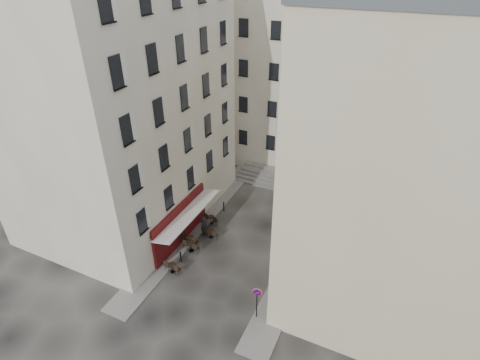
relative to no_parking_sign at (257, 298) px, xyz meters
The scene contains 18 objects.
ground 5.29m from the no_parking_sign, 138.76° to the left, with size 90.00×90.00×0.00m, color black.
sidewalk_left 11.13m from the no_parking_sign, 138.54° to the left, with size 2.00×22.00×0.12m, color slate.
sidewalk_right 6.56m from the no_parking_sign, 83.03° to the left, with size 2.00×18.00×0.12m, color slate.
building_left 17.72m from the no_parking_sign, 156.22° to the left, with size 12.20×16.20×20.60m.
building_right 12.15m from the no_parking_sign, 45.03° to the left, with size 12.20×14.20×18.60m.
building_back 23.97m from the no_parking_sign, 102.00° to the left, with size 18.20×10.20×18.60m.
cafe_storefront 9.11m from the no_parking_sign, 152.04° to the left, with size 1.74×7.30×3.50m.
stone_steps 16.34m from the no_parking_sign, 103.26° to the left, with size 9.00×3.15×0.80m.
bollard_near 7.46m from the no_parking_sign, 161.97° to the left, with size 0.12×0.12×0.98m.
bollard_mid 9.15m from the no_parking_sign, 140.42° to the left, with size 0.12×0.12×0.98m.
bollard_far 11.68m from the no_parking_sign, 126.98° to the left, with size 0.12×0.12×0.98m.
no_parking_sign is the anchor object (origin of this frame).
bistro_table_a 7.18m from the no_parking_sign, behind, with size 1.31×0.61×0.92m.
bistro_table_b 7.90m from the no_parking_sign, 152.25° to the left, with size 1.35×0.63×0.95m.
bistro_table_c 8.55m from the no_parking_sign, 150.23° to the left, with size 1.40×0.66×0.98m.
bistro_table_d 8.55m from the no_parking_sign, 138.13° to the left, with size 1.27×0.60×0.90m.
bistro_table_e 10.29m from the no_parking_sign, 134.55° to the left, with size 1.26×0.59×0.89m.
pedestrian 9.03m from the no_parking_sign, 140.47° to the left, with size 0.67×0.44×1.85m, color black.
Camera 1 is at (9.31, -17.80, 19.65)m, focal length 28.00 mm.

